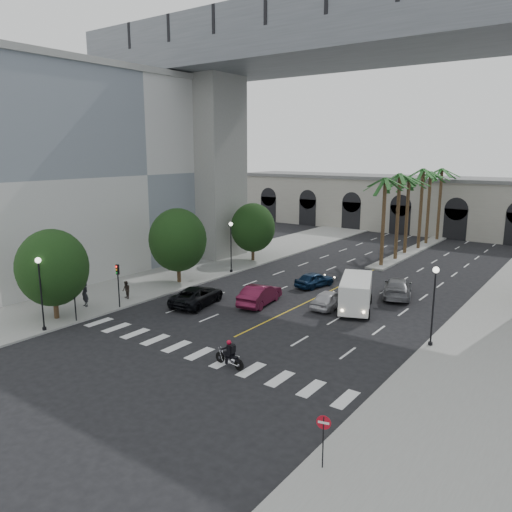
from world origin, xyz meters
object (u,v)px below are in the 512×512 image
(do_not_enter_sign, at_px, (323,431))
(cargo_van, at_px, (356,292))
(lamp_post_right, at_px, (434,299))
(car_d, at_px, (398,288))
(pedestrian_a, at_px, (85,294))
(motorcycle_rider, at_px, (230,355))
(car_a, at_px, (329,299))
(lamp_post_left_far, at_px, (231,243))
(car_c, at_px, (197,296))
(car_e, at_px, (314,279))
(pedestrian_b, at_px, (126,290))
(traffic_signal_near, at_px, (74,290))
(car_b, at_px, (260,295))
(traffic_signal_far, at_px, (118,279))
(lamp_post_left_near, at_px, (41,288))

(do_not_enter_sign, bearing_deg, cargo_van, 96.73)
(lamp_post_right, bearing_deg, do_not_enter_sign, -88.45)
(car_d, relative_size, pedestrian_a, 2.87)
(car_d, bearing_deg, pedestrian_a, 24.88)
(motorcycle_rider, distance_m, car_a, 13.48)
(lamp_post_left_far, height_order, car_c, lamp_post_left_far)
(car_e, bearing_deg, car_a, 142.26)
(pedestrian_b, bearing_deg, car_d, 56.09)
(traffic_signal_near, relative_size, cargo_van, 0.57)
(car_a, distance_m, pedestrian_b, 17.01)
(cargo_van, height_order, pedestrian_a, cargo_van)
(car_b, distance_m, car_e, 7.45)
(traffic_signal_far, xyz_separation_m, car_d, (16.88, 16.33, -1.69))
(traffic_signal_far, height_order, car_b, traffic_signal_far)
(car_c, bearing_deg, car_b, -154.08)
(car_a, bearing_deg, car_b, 23.84)
(motorcycle_rider, bearing_deg, car_b, 124.60)
(car_d, height_order, pedestrian_b, pedestrian_b)
(lamp_post_left_far, relative_size, car_e, 1.29)
(pedestrian_a, bearing_deg, lamp_post_left_far, 91.51)
(car_c, relative_size, pedestrian_b, 3.62)
(pedestrian_b, height_order, do_not_enter_sign, do_not_enter_sign)
(lamp_post_right, bearing_deg, car_c, -173.75)
(lamp_post_left_far, relative_size, lamp_post_right, 1.00)
(car_a, distance_m, do_not_enter_sign, 21.28)
(lamp_post_left_near, height_order, car_e, lamp_post_left_near)
(lamp_post_left_near, distance_m, pedestrian_a, 5.94)
(traffic_signal_near, xyz_separation_m, car_a, (13.51, 14.10, -1.78))
(traffic_signal_near, height_order, pedestrian_b, traffic_signal_near)
(car_a, relative_size, car_c, 0.78)
(car_a, relative_size, car_e, 1.03)
(lamp_post_right, relative_size, traffic_signal_far, 1.47)
(do_not_enter_sign, bearing_deg, lamp_post_right, 77.01)
(lamp_post_left_far, bearing_deg, car_a, -17.92)
(motorcycle_rider, relative_size, car_e, 0.54)
(lamp_post_right, height_order, car_c, lamp_post_right)
(car_d, xyz_separation_m, pedestrian_a, (-19.29, -17.77, 0.32))
(motorcycle_rider, bearing_deg, lamp_post_left_near, -160.08)
(cargo_van, bearing_deg, car_e, 124.52)
(car_b, xyz_separation_m, car_e, (0.99, 7.38, -0.13))
(lamp_post_right, height_order, do_not_enter_sign, lamp_post_right)
(lamp_post_left_near, height_order, car_c, lamp_post_left_near)
(car_e, distance_m, cargo_van, 7.33)
(car_c, xyz_separation_m, car_e, (5.15, 10.45, -0.06))
(traffic_signal_near, height_order, motorcycle_rider, traffic_signal_near)
(lamp_post_left_near, relative_size, car_d, 0.94)
(traffic_signal_near, bearing_deg, cargo_van, 43.79)
(motorcycle_rider, distance_m, pedestrian_a, 16.58)
(cargo_van, bearing_deg, traffic_signal_far, -166.14)
(car_b, bearing_deg, motorcycle_rider, 107.99)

